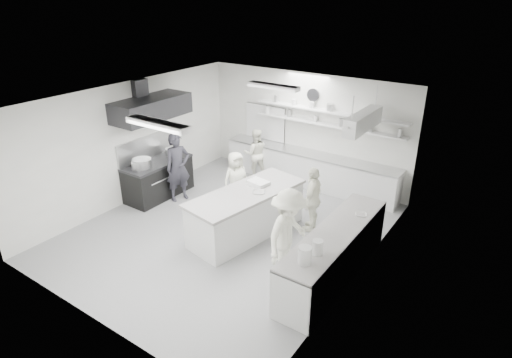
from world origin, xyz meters
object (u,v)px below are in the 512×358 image
Objects in this scene: cook_back at (255,153)px; stove at (158,179)px; prep_island at (246,214)px; cook_stove at (178,167)px; back_counter at (308,169)px; right_counter at (334,255)px.

stove is at bearing 20.98° from cook_back.
cook_stove reaches higher than prep_island.
stove is 3.02m from prep_island.
right_counter is (2.35, -3.40, 0.01)m from back_counter.
stove is at bearing -175.05° from prep_island.
cook_back is (0.79, 2.30, -0.17)m from cook_stove.
cook_stove reaches higher than stove.
prep_island is at bearing -5.20° from stove.
back_counter is 3.08m from prep_island.
prep_island is 2.48m from cook_stove.
prep_island is 3.18m from cook_back.
prep_island is 1.50× the size of cook_stove.
back_counter is 3.52× the size of cook_back.
right_counter is (5.25, -0.60, 0.02)m from stove.
cook_back reaches higher than back_counter.
cook_stove is at bearing 31.62° from cook_back.
right_counter is at bearing 102.26° from cook_back.
prep_island reaches higher than stove.
back_counter is (2.90, 2.80, 0.01)m from stove.
prep_island is at bearing 81.36° from cook_back.
prep_island is (3.01, -0.27, 0.04)m from stove.
right_counter is 2.26m from prep_island.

